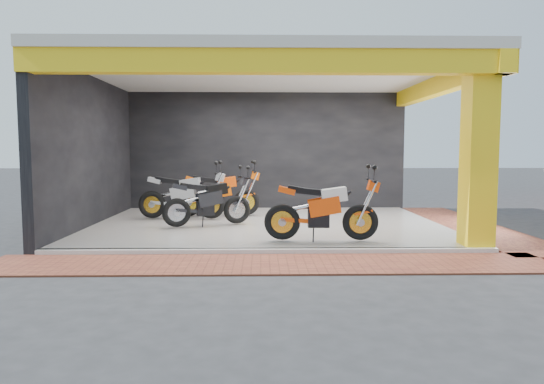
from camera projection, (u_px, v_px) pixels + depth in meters
The scene contains 15 objects.
ground at pixel (268, 243), 9.46m from camera, with size 80.00×80.00×0.00m, color #2D2D30.
showroom_floor at pixel (267, 225), 11.44m from camera, with size 8.00×6.00×0.10m, color silver.
showroom_ceiling at pixel (267, 72), 11.14m from camera, with size 8.40×6.40×0.20m, color beige.
back_wall at pixel (266, 152), 14.39m from camera, with size 8.20×0.20×3.50m, color black.
left_wall at pixel (90, 153), 11.21m from camera, with size 0.20×6.20×3.50m, color black.
corner_column at pixel (479, 154), 8.64m from camera, with size 0.50×0.50×3.50m, color yellow.
header_beam_front at pixel (269, 62), 8.18m from camera, with size 8.40×0.30×0.40m, color yellow.
header_beam_right at pixel (439, 86), 11.25m from camera, with size 0.30×6.40×0.40m, color yellow.
floor_kerb at pixel (269, 251), 8.44m from camera, with size 8.00×0.20×0.10m, color silver.
paver_front at pixel (270, 264), 7.66m from camera, with size 9.00×1.40×0.03m, color brown.
paver_right at pixel (468, 226), 11.55m from camera, with size 1.40×7.00×0.03m, color brown.
moto_hero at pixel (361, 205), 9.05m from camera, with size 2.26×0.84×1.38m, color #FE4D0A, non-canonical shape.
moto_row_a at pixel (211, 192), 11.90m from camera, with size 2.28×0.84×1.39m, color #ADB0B5, non-canonical shape.
moto_row_b at pixel (237, 196), 11.11m from camera, with size 2.13×0.79×1.30m, color black, non-canonical shape.
moto_row_c at pixel (246, 189), 12.55m from camera, with size 2.28×0.84×1.39m, color #E85B09, non-canonical shape.
Camera 1 is at (-0.12, -9.34, 1.81)m, focal length 32.00 mm.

